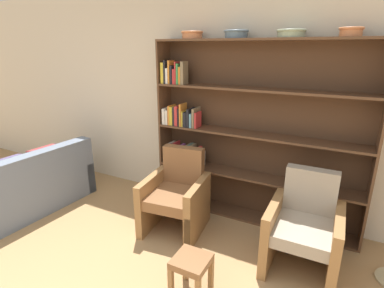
# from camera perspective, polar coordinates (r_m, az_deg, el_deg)

# --- Properties ---
(wall_back) EXTENTS (12.00, 0.06, 2.75)m
(wall_back) POSITION_cam_1_polar(r_m,az_deg,el_deg) (3.68, 7.82, 7.85)
(wall_back) COLOR beige
(wall_back) RESTS_ON ground
(bookshelf) EXTENTS (2.43, 0.30, 2.10)m
(bookshelf) POSITION_cam_1_polar(r_m,az_deg,el_deg) (3.56, 8.81, 1.68)
(bookshelf) COLOR brown
(bookshelf) RESTS_ON ground
(bowl_copper) EXTENTS (0.25, 0.25, 0.09)m
(bowl_copper) POSITION_cam_1_polar(r_m,az_deg,el_deg) (3.64, 0.04, 20.14)
(bowl_copper) COLOR #C67547
(bowl_copper) RESTS_ON bookshelf
(bowl_brass) EXTENTS (0.26, 0.26, 0.08)m
(bowl_brass) POSITION_cam_1_polar(r_m,az_deg,el_deg) (3.43, 8.41, 20.09)
(bowl_brass) COLOR slate
(bowl_brass) RESTS_ON bookshelf
(bowl_sage) EXTENTS (0.29, 0.29, 0.08)m
(bowl_sage) POSITION_cam_1_polar(r_m,az_deg,el_deg) (3.28, 18.38, 19.45)
(bowl_sage) COLOR gray
(bowl_sage) RESTS_ON bookshelf
(bowl_cream) EXTENTS (0.22, 0.22, 0.08)m
(bowl_cream) POSITION_cam_1_polar(r_m,az_deg,el_deg) (3.22, 28.04, 18.44)
(bowl_cream) COLOR #C67547
(bowl_cream) RESTS_ON bookshelf
(couch) EXTENTS (0.92, 1.65, 0.81)m
(couch) POSITION_cam_1_polar(r_m,az_deg,el_deg) (4.42, -29.15, -7.30)
(couch) COLOR slate
(couch) RESTS_ON ground
(armchair_leather) EXTENTS (0.72, 0.75, 0.91)m
(armchair_leather) POSITION_cam_1_polar(r_m,az_deg,el_deg) (3.46, -2.99, -9.74)
(armchair_leather) COLOR olive
(armchair_leather) RESTS_ON ground
(armchair_cushioned) EXTENTS (0.65, 0.69, 0.91)m
(armchair_cushioned) POSITION_cam_1_polar(r_m,az_deg,el_deg) (3.09, 20.57, -14.72)
(armchair_cushioned) COLOR olive
(armchair_cushioned) RESTS_ON ground
(footstool) EXTENTS (0.29, 0.29, 0.36)m
(footstool) POSITION_cam_1_polar(r_m,az_deg,el_deg) (2.68, -0.13, -22.24)
(footstool) COLOR olive
(footstool) RESTS_ON ground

